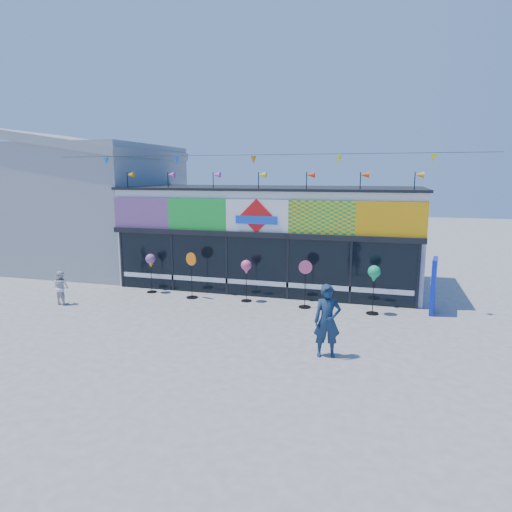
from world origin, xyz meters
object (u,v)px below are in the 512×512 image
at_px(spinner_2, 246,268).
at_px(spinner_4, 374,275).
at_px(spinner_3, 305,283).
at_px(child, 61,287).
at_px(adult_man, 327,321).
at_px(blue_sign, 433,286).
at_px(spinner_0, 151,262).
at_px(spinner_1, 192,274).

height_order(spinner_2, spinner_4, spinner_4).
xyz_separation_m(spinner_3, child, (-8.52, -1.97, -0.28)).
bearing_deg(adult_man, blue_sign, 43.42).
relative_size(spinner_0, child, 1.27).
xyz_separation_m(spinner_2, child, (-6.31, -2.18, -0.63)).
relative_size(spinner_2, adult_man, 0.82).
bearing_deg(spinner_0, spinner_1, -9.69).
bearing_deg(spinner_1, spinner_4, -1.81).
bearing_deg(spinner_1, spinner_2, 3.26).
distance_m(spinner_1, adult_man, 7.05).
height_order(spinner_0, spinner_3, spinner_3).
distance_m(spinner_2, child, 6.70).
relative_size(blue_sign, spinner_4, 1.13).
height_order(spinner_1, adult_man, adult_man).
height_order(spinner_2, child, spinner_2).
height_order(spinner_1, spinner_4, spinner_1).
bearing_deg(spinner_3, adult_man, -72.80).
distance_m(spinner_4, child, 11.02).
xyz_separation_m(spinner_4, adult_man, (-1.03, -4.04, -0.39)).
height_order(spinner_0, spinner_2, spinner_2).
bearing_deg(spinner_3, blue_sign, 7.58).
height_order(spinner_3, spinner_4, spinner_3).
relative_size(spinner_3, child, 1.37).
bearing_deg(spinner_0, spinner_4, -3.56).
bearing_deg(spinner_3, spinner_1, 178.82).
xyz_separation_m(blue_sign, spinner_4, (-1.93, -0.69, 0.39)).
distance_m(blue_sign, spinner_1, 8.59).
height_order(blue_sign, adult_man, adult_man).
xyz_separation_m(spinner_0, spinner_1, (1.87, -0.32, -0.32)).
xyz_separation_m(spinner_0, spinner_2, (3.99, -0.20, 0.00)).
height_order(adult_man, child, adult_man).
height_order(spinner_4, adult_man, adult_man).
bearing_deg(spinner_4, spinner_0, 176.44).
distance_m(spinner_2, spinner_4, 4.54).
bearing_deg(child, blue_sign, -162.09).
bearing_deg(spinner_1, adult_man, -37.11).
relative_size(spinner_4, child, 1.36).
relative_size(blue_sign, child, 1.53).
bearing_deg(spinner_3, spinner_2, 174.59).
xyz_separation_m(blue_sign, adult_man, (-2.95, -4.73, 0.00)).
xyz_separation_m(blue_sign, spinner_1, (-8.58, -0.48, -0.02)).
relative_size(blue_sign, spinner_1, 1.08).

